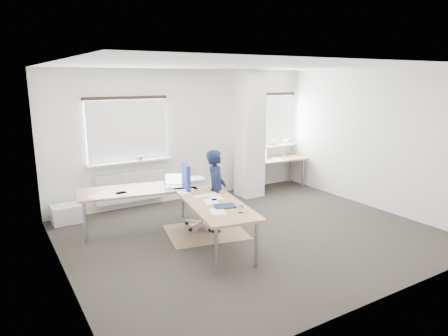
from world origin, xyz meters
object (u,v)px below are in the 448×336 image
task_chair (199,210)px  desk_side (277,160)px  person (216,190)px  desk_main (177,197)px

task_chair → desk_side: bearing=41.0°
desk_side → task_chair: desk_side is taller
task_chair → person: bearing=-34.3°
desk_side → task_chair: size_ratio=1.22×
desk_side → person: person is taller
person → task_chair: bearing=74.9°
desk_main → desk_side: bearing=34.9°
desk_main → desk_side: desk_side is taller
task_chair → person: (0.21, -0.25, 0.39)m
desk_main → desk_side: size_ratio=2.08×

